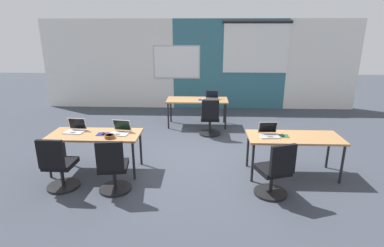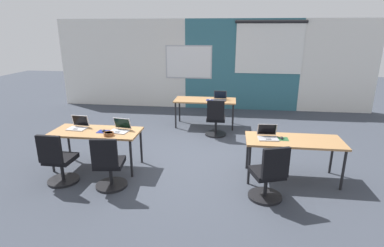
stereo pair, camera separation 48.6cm
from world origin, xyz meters
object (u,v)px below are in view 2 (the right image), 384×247
Objects in this scene: mouse_far_right at (210,99)px; snack_bowl at (109,134)px; desk_far_center at (205,102)px; chair_near_left_end at (59,163)px; laptop_far_right at (220,98)px; laptop_near_left_end at (78,126)px; chair_near_left_inner at (109,167)px; laptop_near_right_inner at (268,135)px; mouse_near_right_inner at (282,138)px; laptop_near_left_inner at (120,129)px; mouse_near_left_inner at (104,131)px; chair_near_right_inner at (269,177)px; chair_far_right at (216,121)px; desk_near_left at (96,134)px; desk_near_right at (294,143)px.

snack_bowl is at bearing -117.81° from mouse_far_right.
chair_near_left_end is at bearing -121.28° from desk_far_center.
laptop_far_right is 0.98× the size of laptop_near_left_end.
chair_near_left_inner reaches higher than mouse_far_right.
laptop_near_right_inner is 0.38× the size of chair_near_left_end.
chair_near_left_inner is (-2.77, -0.75, -0.36)m from mouse_near_right_inner.
laptop_near_right_inner is at bearing 176.88° from mouse_near_right_inner.
snack_bowl is (-0.11, -0.26, -0.01)m from laptop_near_left_inner.
laptop_far_right is (0.38, -0.00, 0.11)m from desk_far_center.
mouse_near_left_inner is (0.55, -0.12, -0.03)m from laptop_near_left_end.
chair_near_left_end reaches higher than snack_bowl.
mouse_near_right_inner is at bearing -172.67° from chair_near_left_inner.
chair_near_right_inner is (1.27, -3.57, -0.28)m from desk_far_center.
mouse_far_right is 1.00× the size of mouse_near_left_inner.
mouse_near_right_inner is at bearing -7.13° from laptop_near_right_inner.
chair_far_right reaches higher than mouse_far_right.
desk_near_left is at bearing 147.32° from snack_bowl.
laptop_near_left_inner is (-1.45, -2.70, 0.03)m from mouse_far_right.
laptop_near_right_inner is 3.31× the size of mouse_far_right.
laptop_near_left_end is at bearing 178.58° from desk_near_right.
chair_near_left_end is at bearing -123.38° from mouse_far_right.
laptop_far_right reaches higher than chair_far_right.
laptop_near_left_end is 1.30m from chair_near_left_inner.
chair_near_right_inner is at bearing -179.67° from chair_near_left_end.
laptop_near_left_end is 1.98× the size of snack_bowl.
laptop_near_left_end reaches higher than desk_far_center.
chair_near_left_inner is (-1.56, -2.77, 0.00)m from chair_far_right.
chair_near_left_end is 2.48× the size of laptop_near_left_inner.
chair_near_right_inner is 2.98m from mouse_near_left_inner.
desk_near_right is 3.12m from laptop_far_right.
laptop_near_left_end reaches higher than mouse_near_right_inner.
snack_bowl is (-2.73, -0.23, -0.01)m from laptop_near_right_inner.
laptop_far_right is 3.26× the size of mouse_near_left_inner.
laptop_near_right_inner is 2.90m from mouse_near_left_inner.
laptop_near_left_end is at bearing -50.48° from chair_near_left_inner.
desk_far_center is 4.32× the size of laptop_near_left_inner.
laptop_near_left_end is (-3.68, 0.09, 0.03)m from mouse_near_right_inner.
desk_near_right is 0.45m from laptop_near_right_inner.
mouse_near_left_inner is at bearing -9.70° from desk_near_left.
chair_far_right is at bearing 112.00° from laptop_near_right_inner.
desk_near_right is at bearing -60.87° from laptop_far_right.
laptop_near_left_end is at bearing -33.28° from chair_near_right_inner.
snack_bowl is (-0.19, 0.53, 0.38)m from chair_near_left_inner.
desk_far_center is (-1.75, 2.80, 0.00)m from desk_near_right.
desk_near_left is at bearing -124.19° from laptop_far_right.
snack_bowl is (-1.56, -2.96, 0.01)m from mouse_far_right.
chair_near_left_end is 0.89m from chair_near_left_inner.
laptop_far_right reaches higher than chair_near_right_inner.
chair_near_left_inner is (0.89, -0.05, 0.00)m from chair_near_left_end.
mouse_near_right_inner is (0.23, -0.01, -0.03)m from laptop_near_right_inner.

